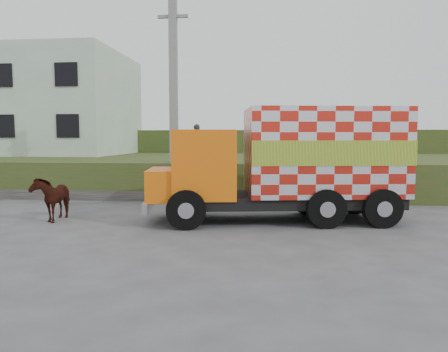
# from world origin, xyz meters

# --- Properties ---
(ground) EXTENTS (120.00, 120.00, 0.00)m
(ground) POSITION_xyz_m (0.00, 0.00, 0.00)
(ground) COLOR #474749
(ground) RESTS_ON ground
(embankment) EXTENTS (40.00, 12.00, 1.50)m
(embankment) POSITION_xyz_m (0.00, 10.00, 0.75)
(embankment) COLOR #264E1A
(embankment) RESTS_ON ground
(embankment_far) EXTENTS (40.00, 12.00, 3.00)m
(embankment_far) POSITION_xyz_m (0.00, 22.00, 1.50)
(embankment_far) COLOR #264E1A
(embankment_far) RESTS_ON ground
(retaining_strip) EXTENTS (16.00, 0.50, 0.40)m
(retaining_strip) POSITION_xyz_m (-2.00, 4.20, 0.20)
(retaining_strip) COLOR #595651
(retaining_strip) RESTS_ON ground
(building) EXTENTS (10.00, 8.00, 6.00)m
(building) POSITION_xyz_m (-11.00, 13.00, 4.50)
(building) COLOR silver
(building) RESTS_ON embankment
(utility_pole) EXTENTS (1.20, 0.30, 8.00)m
(utility_pole) POSITION_xyz_m (-1.00, 4.60, 4.08)
(utility_pole) COLOR gray
(utility_pole) RESTS_ON ground
(cargo_truck) EXTENTS (7.78, 3.55, 3.35)m
(cargo_truck) POSITION_xyz_m (3.38, 0.56, 1.73)
(cargo_truck) COLOR black
(cargo_truck) RESTS_ON ground
(cow) EXTENTS (0.85, 1.65, 1.35)m
(cow) POSITION_xyz_m (-3.74, -0.06, 0.68)
(cow) COLOR #33110C
(cow) RESTS_ON ground
(pedestrian) EXTENTS (0.57, 0.37, 1.55)m
(pedestrian) POSITION_xyz_m (-0.16, 5.01, 2.27)
(pedestrian) COLOR #312F2B
(pedestrian) RESTS_ON embankment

